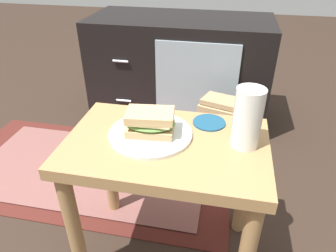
% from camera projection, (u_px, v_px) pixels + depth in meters
% --- Properties ---
extents(ground_plane, '(8.00, 8.00, 0.00)m').
position_uv_depth(ground_plane, '(167.00, 248.00, 1.09)').
color(ground_plane, '#2D2119').
extents(side_table, '(0.56, 0.36, 0.46)m').
position_uv_depth(side_table, '(166.00, 167.00, 0.90)').
color(side_table, '#A37A4C').
rests_on(side_table, ground).
extents(tv_cabinet, '(0.96, 0.46, 0.58)m').
position_uv_depth(tv_cabinet, '(180.00, 70.00, 1.75)').
color(tv_cabinet, black).
rests_on(tv_cabinet, ground).
extents(area_rug, '(1.30, 0.67, 0.01)m').
position_uv_depth(area_rug, '(91.00, 169.00, 1.46)').
color(area_rug, '#4C1E19').
rests_on(area_rug, ground).
extents(plate, '(0.24, 0.24, 0.01)m').
position_uv_depth(plate, '(151.00, 134.00, 0.87)').
color(plate, silver).
rests_on(plate, side_table).
extents(sandwich_front, '(0.15, 0.10, 0.07)m').
position_uv_depth(sandwich_front, '(150.00, 122.00, 0.85)').
color(sandwich_front, tan).
rests_on(sandwich_front, plate).
extents(beer_glass, '(0.08, 0.08, 0.17)m').
position_uv_depth(beer_glass, '(247.00, 119.00, 0.79)').
color(beer_glass, silver).
rests_on(beer_glass, side_table).
extents(coaster, '(0.10, 0.10, 0.01)m').
position_uv_depth(coaster, '(209.00, 122.00, 0.93)').
color(coaster, navy).
rests_on(coaster, side_table).
extents(paper_bag, '(0.24, 0.19, 0.35)m').
position_uv_depth(paper_bag, '(222.00, 135.00, 1.40)').
color(paper_bag, tan).
rests_on(paper_bag, ground).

